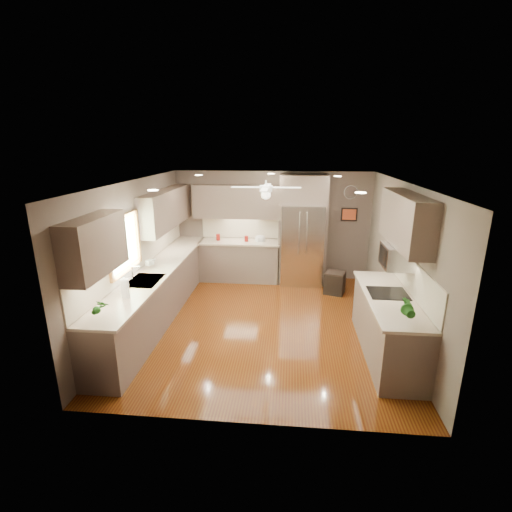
% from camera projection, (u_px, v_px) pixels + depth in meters
% --- Properties ---
extents(floor, '(5.00, 5.00, 0.00)m').
position_uv_depth(floor, '(264.00, 323.00, 6.65)').
color(floor, '#441909').
rests_on(floor, ground).
extents(ceiling, '(5.00, 5.00, 0.00)m').
position_uv_depth(ceiling, '(265.00, 182.00, 5.92)').
color(ceiling, white).
rests_on(ceiling, ground).
extents(wall_back, '(4.50, 0.00, 4.50)m').
position_uv_depth(wall_back, '(272.00, 226.00, 8.67)').
color(wall_back, brown).
rests_on(wall_back, ground).
extents(wall_front, '(4.50, 0.00, 4.50)m').
position_uv_depth(wall_front, '(247.00, 325.00, 3.90)').
color(wall_front, brown).
rests_on(wall_front, ground).
extents(wall_left, '(0.00, 5.00, 5.00)m').
position_uv_depth(wall_left, '(136.00, 253.00, 6.49)').
color(wall_left, brown).
rests_on(wall_left, ground).
extents(wall_right, '(0.00, 5.00, 5.00)m').
position_uv_depth(wall_right, '(401.00, 260.00, 6.08)').
color(wall_right, brown).
rests_on(wall_right, ground).
extents(canister_a, '(0.11, 0.11, 0.15)m').
position_uv_depth(canister_a, '(218.00, 237.00, 8.56)').
color(canister_a, maroon).
rests_on(canister_a, back_run).
extents(canister_d, '(0.11, 0.11, 0.13)m').
position_uv_depth(canister_d, '(246.00, 239.00, 8.49)').
color(canister_d, maroon).
rests_on(canister_d, back_run).
extents(soap_bottle, '(0.12, 0.12, 0.20)m').
position_uv_depth(soap_bottle, '(150.00, 262.00, 6.67)').
color(soap_bottle, white).
rests_on(soap_bottle, left_run).
extents(potted_plant_left, '(0.17, 0.12, 0.32)m').
position_uv_depth(potted_plant_left, '(99.00, 307.00, 4.69)').
color(potted_plant_left, '#1C5518').
rests_on(potted_plant_left, left_run).
extents(potted_plant_right, '(0.21, 0.17, 0.36)m').
position_uv_depth(potted_plant_right, '(408.00, 308.00, 4.61)').
color(potted_plant_right, '#1C5518').
rests_on(potted_plant_right, right_run).
extents(bowl, '(0.26, 0.26, 0.06)m').
position_uv_depth(bowl, '(260.00, 240.00, 8.47)').
color(bowl, beige).
rests_on(bowl, back_run).
extents(left_run, '(0.65, 4.70, 1.45)m').
position_uv_depth(left_run, '(159.00, 291.00, 6.83)').
color(left_run, brown).
rests_on(left_run, ground).
extents(back_run, '(1.85, 0.65, 1.45)m').
position_uv_depth(back_run, '(240.00, 260.00, 8.67)').
color(back_run, brown).
rests_on(back_run, ground).
extents(uppers, '(4.50, 4.70, 0.95)m').
position_uv_depth(uppers, '(227.00, 212.00, 6.85)').
color(uppers, brown).
rests_on(uppers, wall_left).
extents(window, '(0.05, 1.12, 0.92)m').
position_uv_depth(window, '(124.00, 244.00, 5.92)').
color(window, '#BFF2B2').
rests_on(window, wall_left).
extents(sink, '(0.50, 0.70, 0.32)m').
position_uv_depth(sink, '(145.00, 282.00, 6.08)').
color(sink, silver).
rests_on(sink, left_run).
extents(refrigerator, '(1.06, 0.75, 2.45)m').
position_uv_depth(refrigerator, '(302.00, 232.00, 8.30)').
color(refrigerator, silver).
rests_on(refrigerator, ground).
extents(right_run, '(0.70, 2.20, 1.45)m').
position_uv_depth(right_run, '(388.00, 324.00, 5.57)').
color(right_run, brown).
rests_on(right_run, ground).
extents(microwave, '(0.43, 0.55, 0.34)m').
position_uv_depth(microwave, '(397.00, 256.00, 5.51)').
color(microwave, silver).
rests_on(microwave, wall_right).
extents(ceiling_fan, '(1.18, 1.18, 0.32)m').
position_uv_depth(ceiling_fan, '(266.00, 190.00, 6.26)').
color(ceiling_fan, white).
rests_on(ceiling_fan, ceiling).
extents(recessed_lights, '(2.84, 3.14, 0.01)m').
position_uv_depth(recessed_lights, '(264.00, 180.00, 6.31)').
color(recessed_lights, white).
rests_on(recessed_lights, ceiling).
extents(wall_clock, '(0.30, 0.03, 0.30)m').
position_uv_depth(wall_clock, '(351.00, 192.00, 8.26)').
color(wall_clock, white).
rests_on(wall_clock, wall_back).
extents(framed_print, '(0.36, 0.03, 0.30)m').
position_uv_depth(framed_print, '(349.00, 214.00, 8.40)').
color(framed_print, black).
rests_on(framed_print, wall_back).
extents(stool, '(0.50, 0.50, 0.48)m').
position_uv_depth(stool, '(335.00, 282.00, 7.93)').
color(stool, black).
rests_on(stool, ground).
extents(paper_towel, '(0.12, 0.12, 0.30)m').
position_uv_depth(paper_towel, '(125.00, 288.00, 5.36)').
color(paper_towel, white).
rests_on(paper_towel, left_run).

